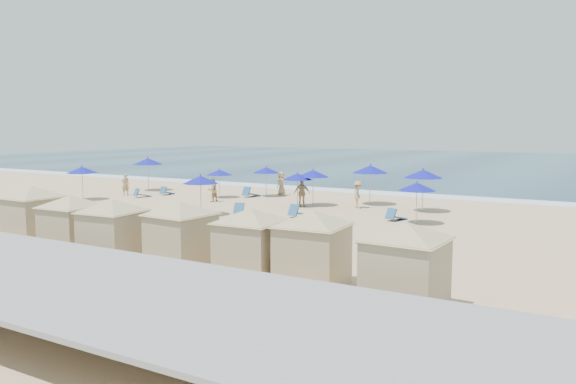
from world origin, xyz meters
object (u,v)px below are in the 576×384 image
object	(u,v)px
umbrella_5	(313,173)
umbrella_8	(423,174)
cabana_0	(33,207)
umbrella_9	(417,187)
umbrella_6	(297,177)
cabana_5	(313,239)
cabana_6	(406,255)
umbrella_1	(82,170)
beachgoer_4	(281,183)
cabana_3	(181,226)
umbrella_2	(266,170)
umbrella_4	(200,180)
cabana_1	(71,217)
beachgoer_3	(358,194)
beachgoer_0	(125,185)
umbrella_0	(148,161)
beachgoer_1	(212,190)
umbrella_7	(370,169)
trash_bin	(265,226)
cabana_4	(251,234)
cabana_2	(113,223)
umbrella_3	(219,172)
beachgoer_2	(302,193)

from	to	relation	value
umbrella_5	umbrella_8	distance (m)	6.88
cabana_0	umbrella_9	size ratio (longest dim) A/B	1.95
umbrella_8	umbrella_6	bearing A→B (deg)	-166.29
cabana_5	umbrella_8	xyz separation A→B (m)	(-1.71, 17.25, 0.73)
cabana_6	umbrella_1	distance (m)	29.23
cabana_5	beachgoer_4	distance (m)	23.99
umbrella_9	cabana_3	bearing A→B (deg)	-108.44
cabana_3	umbrella_5	xyz separation A→B (m)	(-3.39, 16.50, 0.56)
umbrella_8	umbrella_2	bearing A→B (deg)	172.35
umbrella_4	beachgoer_4	size ratio (longest dim) A/B	1.35
cabana_1	beachgoer_3	world-z (taller)	cabana_1
umbrella_6	beachgoer_0	xyz separation A→B (m)	(-13.85, -1.24, -1.11)
umbrella_2	umbrella_5	distance (m)	5.83
umbrella_1	cabana_0	bearing A→B (deg)	-47.43
umbrella_6	beachgoer_3	size ratio (longest dim) A/B	1.29
umbrella_0	umbrella_5	xyz separation A→B (m)	(15.36, -1.16, -0.25)
cabana_0	beachgoer_1	bearing A→B (deg)	96.85
umbrella_5	beachgoer_0	xyz separation A→B (m)	(-14.54, -2.05, -1.27)
umbrella_7	umbrella_8	xyz separation A→B (m)	(3.86, -1.31, -0.05)
cabana_5	umbrella_4	xyz separation A→B (m)	(-12.21, 9.56, 0.51)
umbrella_1	umbrella_7	xyz separation A→B (m)	(18.01, 7.76, 0.23)
trash_bin	umbrella_1	bearing A→B (deg)	148.20
cabana_1	beachgoer_4	bearing A→B (deg)	97.46
umbrella_7	cabana_3	bearing A→B (deg)	-88.64
umbrella_8	beachgoer_1	world-z (taller)	umbrella_8
umbrella_2	beachgoer_1	bearing A→B (deg)	-109.32
cabana_4	umbrella_9	xyz separation A→B (m)	(1.45, 13.13, 0.45)
beachgoer_3	beachgoer_4	distance (m)	8.25
trash_bin	umbrella_9	size ratio (longest dim) A/B	0.40
cabana_2	umbrella_5	xyz separation A→B (m)	(-0.62, 17.10, 0.59)
umbrella_9	trash_bin	bearing A→B (deg)	-127.87
cabana_0	beachgoer_4	bearing A→B (deg)	89.08
umbrella_8	beachgoer_0	size ratio (longest dim) A/B	1.63
cabana_4	beachgoer_0	world-z (taller)	cabana_4
umbrella_1	cabana_3	bearing A→B (deg)	-30.94
umbrella_3	umbrella_6	bearing A→B (deg)	-9.35
trash_bin	cabana_1	bearing A→B (deg)	-141.12
cabana_0	cabana_3	bearing A→B (deg)	-0.49
umbrella_4	beachgoer_3	xyz separation A→B (m)	(6.60, 7.15, -1.18)
cabana_3	umbrella_4	bearing A→B (deg)	125.80
beachgoer_3	beachgoer_2	bearing A→B (deg)	95.49
cabana_2	beachgoer_3	distance (m)	17.74
cabana_0	umbrella_5	bearing A→B (deg)	73.18
cabana_3	cabana_0	bearing A→B (deg)	179.51
cabana_3	beachgoer_1	size ratio (longest dim) A/B	2.61
cabana_1	beachgoer_4	size ratio (longest dim) A/B	2.33
umbrella_7	umbrella_9	bearing A→B (deg)	-49.35
trash_bin	umbrella_0	world-z (taller)	umbrella_0
cabana_0	cabana_2	xyz separation A→B (m)	(5.58, -0.67, -0.09)
umbrella_4	umbrella_7	world-z (taller)	umbrella_7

